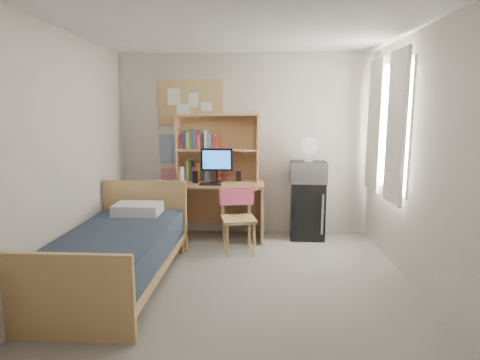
{
  "coord_description": "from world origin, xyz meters",
  "views": [
    {
      "loc": [
        0.14,
        -3.75,
        1.76
      ],
      "look_at": [
        -0.03,
        1.2,
        0.94
      ],
      "focal_mm": 30.0,
      "sensor_mm": 36.0,
      "label": 1
    }
  ],
  "objects_px": {
    "desk_chair": "(239,219)",
    "bed": "(117,259)",
    "desk": "(218,210)",
    "mini_fridge": "(307,210)",
    "bulletin_board": "(190,102)",
    "speaker_left": "(195,177)",
    "desk_fan": "(309,151)",
    "monitor": "(217,166)",
    "speaker_right": "(239,177)",
    "microwave": "(308,172)"
  },
  "relations": [
    {
      "from": "desk_chair",
      "to": "monitor",
      "type": "bearing_deg",
      "value": 109.01
    },
    {
      "from": "bed",
      "to": "mini_fridge",
      "type": "bearing_deg",
      "value": 39.52
    },
    {
      "from": "bulletin_board",
      "to": "desk_chair",
      "type": "bearing_deg",
      "value": -52.1
    },
    {
      "from": "bulletin_board",
      "to": "speaker_right",
      "type": "relative_size",
      "value": 5.49
    },
    {
      "from": "bulletin_board",
      "to": "desk",
      "type": "bearing_deg",
      "value": -38.71
    },
    {
      "from": "microwave",
      "to": "bed",
      "type": "bearing_deg",
      "value": -138.84
    },
    {
      "from": "speaker_right",
      "to": "desk_fan",
      "type": "height_order",
      "value": "desk_fan"
    },
    {
      "from": "mini_fridge",
      "to": "microwave",
      "type": "xyz_separation_m",
      "value": [
        -0.0,
        -0.02,
        0.55
      ]
    },
    {
      "from": "desk_chair",
      "to": "monitor",
      "type": "relative_size",
      "value": 1.93
    },
    {
      "from": "desk_chair",
      "to": "mini_fridge",
      "type": "xyz_separation_m",
      "value": [
        0.95,
        0.69,
        -0.05
      ]
    },
    {
      "from": "desk_chair",
      "to": "speaker_right",
      "type": "bearing_deg",
      "value": 80.95
    },
    {
      "from": "desk",
      "to": "bed",
      "type": "relative_size",
      "value": 0.63
    },
    {
      "from": "desk_chair",
      "to": "microwave",
      "type": "distance_m",
      "value": 1.27
    },
    {
      "from": "desk",
      "to": "bed",
      "type": "xyz_separation_m",
      "value": [
        -0.9,
        -1.62,
        -0.12
      ]
    },
    {
      "from": "desk",
      "to": "desk_fan",
      "type": "relative_size",
      "value": 4.21
    },
    {
      "from": "speaker_right",
      "to": "monitor",
      "type": "bearing_deg",
      "value": 180.0
    },
    {
      "from": "speaker_left",
      "to": "microwave",
      "type": "distance_m",
      "value": 1.58
    },
    {
      "from": "mini_fridge",
      "to": "desk_fan",
      "type": "distance_m",
      "value": 0.85
    },
    {
      "from": "desk_chair",
      "to": "microwave",
      "type": "xyz_separation_m",
      "value": [
        0.95,
        0.67,
        0.5
      ]
    },
    {
      "from": "bulletin_board",
      "to": "bed",
      "type": "xyz_separation_m",
      "value": [
        -0.49,
        -1.95,
        -1.64
      ]
    },
    {
      "from": "desk_chair",
      "to": "desk",
      "type": "bearing_deg",
      "value": 106.53
    },
    {
      "from": "monitor",
      "to": "desk_fan",
      "type": "xyz_separation_m",
      "value": [
        1.27,
        0.12,
        0.21
      ]
    },
    {
      "from": "mini_fridge",
      "to": "speaker_left",
      "type": "relative_size",
      "value": 4.84
    },
    {
      "from": "desk_chair",
      "to": "monitor",
      "type": "xyz_separation_m",
      "value": [
        -0.32,
        0.55,
        0.59
      ]
    },
    {
      "from": "desk",
      "to": "mini_fridge",
      "type": "relative_size",
      "value": 1.6
    },
    {
      "from": "speaker_left",
      "to": "desk",
      "type": "bearing_deg",
      "value": 11.31
    },
    {
      "from": "speaker_right",
      "to": "desk",
      "type": "bearing_deg",
      "value": 168.69
    },
    {
      "from": "desk_chair",
      "to": "speaker_left",
      "type": "xyz_separation_m",
      "value": [
        -0.62,
        0.55,
        0.44
      ]
    },
    {
      "from": "desk",
      "to": "desk_chair",
      "type": "distance_m",
      "value": 0.69
    },
    {
      "from": "monitor",
      "to": "desk_fan",
      "type": "relative_size",
      "value": 1.51
    },
    {
      "from": "desk",
      "to": "monitor",
      "type": "relative_size",
      "value": 2.78
    },
    {
      "from": "desk",
      "to": "monitor",
      "type": "height_order",
      "value": "monitor"
    },
    {
      "from": "bed",
      "to": "speaker_left",
      "type": "xyz_separation_m",
      "value": [
        0.6,
        1.56,
        0.61
      ]
    },
    {
      "from": "microwave",
      "to": "mini_fridge",
      "type": "bearing_deg",
      "value": 90.0
    },
    {
      "from": "bed",
      "to": "speaker_right",
      "type": "distance_m",
      "value": 2.06
    },
    {
      "from": "bulletin_board",
      "to": "monitor",
      "type": "distance_m",
      "value": 1.04
    },
    {
      "from": "desk_chair",
      "to": "mini_fridge",
      "type": "height_order",
      "value": "desk_chair"
    },
    {
      "from": "bulletin_board",
      "to": "desk_chair",
      "type": "xyz_separation_m",
      "value": [
        0.73,
        -0.94,
        -1.47
      ]
    },
    {
      "from": "speaker_right",
      "to": "microwave",
      "type": "distance_m",
      "value": 0.98
    },
    {
      "from": "mini_fridge",
      "to": "desk_fan",
      "type": "relative_size",
      "value": 2.62
    },
    {
      "from": "desk",
      "to": "speaker_left",
      "type": "bearing_deg",
      "value": -168.69
    },
    {
      "from": "mini_fridge",
      "to": "microwave",
      "type": "bearing_deg",
      "value": -90.0
    },
    {
      "from": "bulletin_board",
      "to": "speaker_right",
      "type": "xyz_separation_m",
      "value": [
        0.71,
        -0.39,
        -1.03
      ]
    },
    {
      "from": "bed",
      "to": "desk_fan",
      "type": "height_order",
      "value": "desk_fan"
    },
    {
      "from": "bulletin_board",
      "to": "monitor",
      "type": "height_order",
      "value": "bulletin_board"
    },
    {
      "from": "desk_chair",
      "to": "speaker_left",
      "type": "height_order",
      "value": "speaker_left"
    },
    {
      "from": "desk",
      "to": "microwave",
      "type": "relative_size",
      "value": 2.58
    },
    {
      "from": "mini_fridge",
      "to": "speaker_left",
      "type": "height_order",
      "value": "speaker_left"
    },
    {
      "from": "speaker_left",
      "to": "microwave",
      "type": "relative_size",
      "value": 0.33
    },
    {
      "from": "desk_chair",
      "to": "bed",
      "type": "relative_size",
      "value": 0.44
    }
  ]
}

